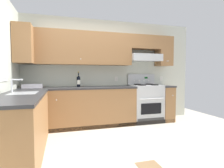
# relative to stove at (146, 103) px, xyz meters

# --- Properties ---
(ground_plane) EXTENTS (7.04, 7.04, 0.00)m
(ground_plane) POSITION_rel_stove_xyz_m (-1.38, -1.25, -0.48)
(ground_plane) COLOR beige
(floor_accent_tile) EXTENTS (0.30, 0.30, 0.01)m
(floor_accent_tile) POSITION_rel_stove_xyz_m (-0.97, -2.04, -0.48)
(floor_accent_tile) COLOR olive
(floor_accent_tile) RESTS_ON ground_plane
(wall_back) EXTENTS (4.68, 0.57, 2.55)m
(wall_back) POSITION_rel_stove_xyz_m (-0.99, 0.27, 1.00)
(wall_back) COLOR beige
(wall_back) RESTS_ON ground_plane
(counter_back_run) EXTENTS (3.60, 0.65, 0.91)m
(counter_back_run) POSITION_rel_stove_xyz_m (-1.43, -0.01, -0.03)
(counter_back_run) COLOR olive
(counter_back_run) RESTS_ON ground_plane
(counter_left_run) EXTENTS (0.63, 1.91, 1.13)m
(counter_left_run) POSITION_rel_stove_xyz_m (-2.62, -1.25, -0.02)
(counter_left_run) COLOR olive
(counter_left_run) RESTS_ON ground_plane
(stove) EXTENTS (0.76, 0.62, 1.20)m
(stove) POSITION_rel_stove_xyz_m (0.00, 0.00, 0.00)
(stove) COLOR #B7BABC
(stove) RESTS_ON ground_plane
(wine_bottle) EXTENTS (0.08, 0.08, 0.35)m
(wine_bottle) POSITION_rel_stove_xyz_m (-1.67, 0.08, 0.57)
(wine_bottle) COLOR black
(wine_bottle) RESTS_ON counter_back_run
(bowl) EXTENTS (0.40, 0.22, 0.08)m
(bowl) POSITION_rel_stove_xyz_m (-2.65, 0.06, 0.46)
(bowl) COLOR silver
(bowl) RESTS_ON counter_back_run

